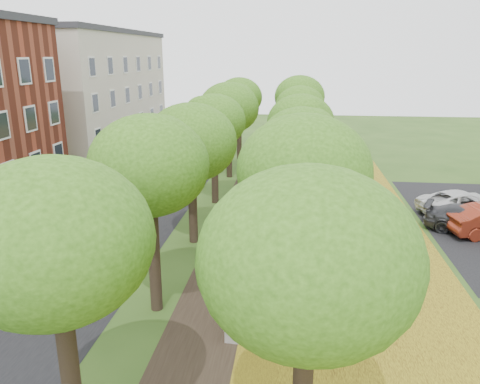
# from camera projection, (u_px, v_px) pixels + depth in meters

# --- Properties ---
(street_asphalt) EXTENTS (8.00, 70.00, 0.01)m
(street_asphalt) POSITION_uv_depth(u_px,v_px,m) (109.00, 216.00, 25.17)
(street_asphalt) COLOR black
(street_asphalt) RESTS_ON ground
(footpath) EXTENTS (3.20, 70.00, 0.01)m
(footpath) POSITION_uv_depth(u_px,v_px,m) (247.00, 221.00, 24.33)
(footpath) COLOR black
(footpath) RESTS_ON ground
(leaf_verge) EXTENTS (7.50, 70.00, 0.01)m
(leaf_verge) POSITION_uv_depth(u_px,v_px,m) (345.00, 225.00, 23.78)
(leaf_verge) COLOR #B0A020
(leaf_verge) RESTS_ON ground
(tree_row_west) EXTENTS (3.71, 33.71, 6.32)m
(tree_row_west) POSITION_uv_depth(u_px,v_px,m) (204.00, 131.00, 23.25)
(tree_row_west) COLOR black
(tree_row_west) RESTS_ON ground
(tree_row_east) EXTENTS (3.71, 33.71, 6.32)m
(tree_row_east) POSITION_uv_depth(u_px,v_px,m) (301.00, 133.00, 22.71)
(tree_row_east) COLOR black
(tree_row_east) RESTS_ON ground
(building_cream) EXTENTS (10.30, 20.30, 10.40)m
(building_cream) POSITION_uv_depth(u_px,v_px,m) (79.00, 91.00, 41.89)
(building_cream) COLOR beige
(building_cream) RESTS_ON ground
(bench) EXTENTS (0.64, 1.79, 0.83)m
(bench) POSITION_uv_depth(u_px,v_px,m) (236.00, 317.00, 14.71)
(bench) COLOR #2B352E
(bench) RESTS_ON ground
(car_grey) EXTENTS (4.82, 3.42, 1.30)m
(car_grey) POSITION_uv_depth(u_px,v_px,m) (473.00, 221.00, 22.55)
(car_grey) COLOR #2D2E31
(car_grey) RESTS_ON ground
(car_white) EXTENTS (5.23, 3.72, 1.32)m
(car_white) POSITION_uv_depth(u_px,v_px,m) (462.00, 203.00, 25.16)
(car_white) COLOR silver
(car_white) RESTS_ON ground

